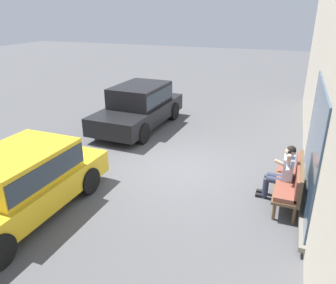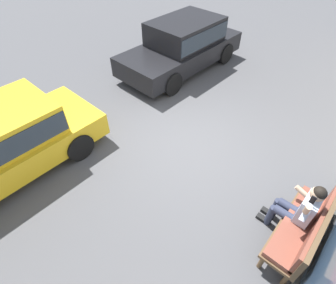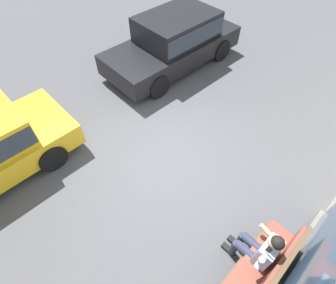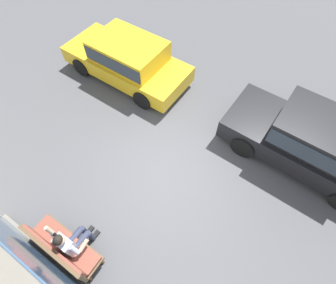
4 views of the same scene
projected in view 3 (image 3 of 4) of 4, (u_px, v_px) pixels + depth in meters
ground_plane at (164, 157)px, 6.02m from camera, size 60.00×60.00×0.00m
bench at (265, 269)px, 3.97m from camera, size 1.67×0.55×0.99m
person_on_phone at (260, 249)px, 4.03m from camera, size 0.73×0.74×1.33m
parked_car_near at (175, 39)px, 7.76m from camera, size 4.35×1.98×1.53m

